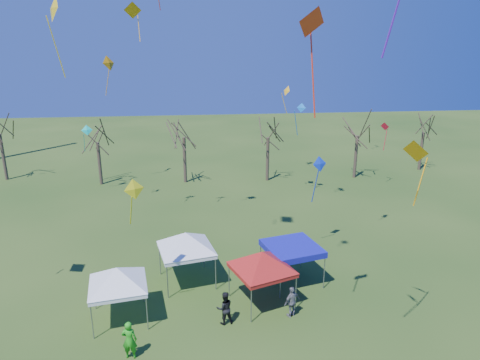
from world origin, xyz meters
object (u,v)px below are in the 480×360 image
object	(u,v)px
tree_3	(268,122)
tent_blue	(292,248)
tree_1	(96,127)
tree_2	(183,121)
person_dark	(225,308)
tree_4	(359,120)
tent_white_west	(117,271)
tent_white_mid	(186,236)
person_green	(129,340)
person_grey	(292,302)
tree_5	(425,119)
tent_red	(262,255)

from	to	relation	value
tree_3	tent_blue	size ratio (longest dim) A/B	2.23
tree_1	tree_2	distance (m)	8.42
person_dark	tree_4	bearing A→B (deg)	-132.17
tree_3	person_dark	xyz separation A→B (m)	(-6.31, -23.46, -5.22)
tree_3	tent_blue	xyz separation A→B (m)	(-2.13, -19.92, -3.96)
tree_2	tent_white_west	distance (m)	23.34
tent_white_mid	person_green	bearing A→B (deg)	-111.90
tent_white_west	person_grey	bearing A→B (deg)	-4.96
tree_4	tent_blue	world-z (taller)	tree_4
tree_4	tent_white_mid	bearing A→B (deg)	-132.30
tree_2	tree_4	size ratio (longest dim) A/B	1.04
tree_5	tent_white_west	world-z (taller)	tree_5
tree_2	tent_white_west	world-z (taller)	tree_2
tree_3	tree_4	distance (m)	9.32
tree_1	tree_3	world-z (taller)	tree_3
tent_white_mid	tent_blue	xyz separation A→B (m)	(6.04, -0.65, -0.80)
tent_white_west	tree_2	bearing A→B (deg)	82.25
tree_1	person_dark	bearing A→B (deg)	-66.45
tent_blue	person_grey	world-z (taller)	tent_blue
tree_5	tent_white_west	xyz separation A→B (m)	(-29.20, -24.54, -3.02)
tent_white_mid	person_grey	size ratio (longest dim) A/B	2.40
tree_3	person_dark	bearing A→B (deg)	-105.06
tent_red	person_dark	world-z (taller)	tent_red
tree_1	tent_white_mid	size ratio (longest dim) A/B	1.88
tree_2	tent_blue	size ratio (longest dim) A/B	2.31
tree_3	person_grey	xyz separation A→B (m)	(-2.88, -23.27, -5.24)
tree_1	tree_2	bearing A→B (deg)	-1.85
tree_2	tree_4	distance (m)	17.73
tree_1	person_grey	world-z (taller)	tree_1
tree_2	person_grey	size ratio (longest dim) A/B	4.90
tent_white_west	tent_white_mid	xyz separation A→B (m)	(3.33, 3.25, 0.21)
person_green	tent_white_mid	bearing A→B (deg)	-104.76
tent_white_west	person_green	bearing A→B (deg)	-73.77
tree_1	tree_4	distance (m)	26.13
tree_2	person_green	bearing A→B (deg)	-95.00
tent_red	person_grey	distance (m)	2.76
tent_white_west	tent_red	bearing A→B (deg)	4.96
tree_4	tent_white_west	size ratio (longest dim) A/B	2.10
tent_blue	tent_white_west	bearing A→B (deg)	-164.52
tree_2	tent_blue	distance (m)	21.61
tree_1	person_grey	distance (m)	28.07
tree_2	tent_red	size ratio (longest dim) A/B	2.19
person_dark	tent_white_west	bearing A→B (deg)	-18.72
tree_3	tent_red	world-z (taller)	tree_3
tent_white_mid	person_grey	xyz separation A→B (m)	(5.29, -4.00, -2.09)
tree_5	person_green	xyz separation A→B (m)	(-28.34, -27.46, -4.82)
tent_white_mid	person_dark	bearing A→B (deg)	-66.04
tree_4	person_dark	bearing A→B (deg)	-123.73
tree_2	person_dark	size ratio (longest dim) A/B	4.76
tree_2	tent_blue	bearing A→B (deg)	-72.81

